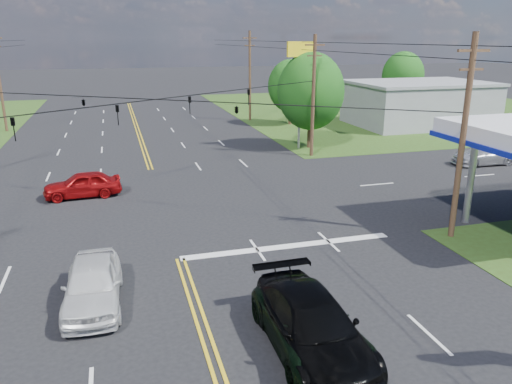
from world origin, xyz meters
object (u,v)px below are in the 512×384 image
object	(u,v)px
pole_ne	(313,95)
tree_far_r	(403,76)
retail_ne	(418,105)
suv_black	(312,325)
pole_right_far	(250,75)
pickup_dkgreen	(311,328)
pickup_white	(92,284)
tree_right_a	(311,91)
pole_se	(463,137)
tree_right_b	(291,86)

from	to	relation	value
pole_ne	tree_far_r	bearing A→B (deg)	45.00
retail_ne	suv_black	distance (m)	44.82
retail_ne	pole_right_far	xyz separation A→B (m)	(-17.00, 8.00, 2.97)
pole_ne	pickup_dkgreen	world-z (taller)	pole_ne
pickup_white	tree_right_a	bearing A→B (deg)	54.98
pole_right_far	tree_far_r	xyz separation A→B (m)	(21.00, 2.00, -0.62)
pickup_white	pole_right_far	bearing A→B (deg)	69.31
pole_se	pole_ne	size ratio (longest dim) A/B	1.00
tree_right_a	suv_black	world-z (taller)	tree_right_a
pole_ne	suv_black	world-z (taller)	pole_ne
retail_ne	pickup_white	bearing A→B (deg)	-137.21
pole_right_far	pickup_dkgreen	xyz separation A→B (m)	(-10.00, -43.69, -4.41)
pole_se	pickup_dkgreen	size ratio (longest dim) A/B	1.73
pole_ne	pickup_dkgreen	distance (m)	26.96
tree_right_b	pickup_white	bearing A→B (deg)	-119.74
pole_se	suv_black	bearing A→B (deg)	-145.96
retail_ne	pickup_dkgreen	world-z (taller)	retail_ne
pole_right_far	tree_far_r	world-z (taller)	pole_right_far
pole_right_far	pickup_dkgreen	bearing A→B (deg)	-102.89
tree_far_r	suv_black	distance (m)	55.39
tree_far_r	pickup_dkgreen	distance (m)	55.34
tree_right_a	tree_far_r	xyz separation A→B (m)	(20.00, 18.00, -0.33)
tree_right_b	tree_far_r	distance (m)	18.50
pole_ne	pickup_dkgreen	bearing A→B (deg)	-112.05
pickup_dkgreen	pickup_white	xyz separation A→B (m)	(-6.50, 4.69, 0.06)
pole_se	tree_far_r	bearing A→B (deg)	61.70
retail_ne	pole_se	distance (m)	33.72
pickup_white	suv_black	bearing A→B (deg)	-33.92
pole_se	pole_right_far	bearing A→B (deg)	90.00
pole_right_far	pickup_white	world-z (taller)	pole_right_far
tree_far_r	pickup_white	distance (m)	55.69
pole_right_far	tree_right_a	world-z (taller)	pole_right_far
pickup_dkgreen	retail_ne	bearing A→B (deg)	53.05
tree_right_a	pickup_dkgreen	world-z (taller)	tree_right_a
pole_se	pickup_white	size ratio (longest dim) A/B	1.96
pole_ne	tree_far_r	distance (m)	29.70
pole_se	pickup_dkgreen	xyz separation A→B (m)	(-10.00, -6.69, -4.15)
tree_right_b	suv_black	distance (m)	42.12
retail_ne	pickup_dkgreen	size ratio (longest dim) A/B	2.55
pole_ne	pole_right_far	size ratio (longest dim) A/B	0.95
pole_se	pickup_dkgreen	distance (m)	12.73
pole_se	pole_ne	world-z (taller)	same
pole_right_far	suv_black	bearing A→B (deg)	-102.87
pole_ne	tree_right_b	bearing A→B (deg)	76.87
tree_far_r	suv_black	xyz separation A→B (m)	(-31.00, -45.76, -3.67)
pickup_dkgreen	pole_right_far	bearing A→B (deg)	77.26
tree_right_a	tree_far_r	world-z (taller)	tree_right_a
tree_right_a	tree_right_b	size ratio (longest dim) A/B	1.15
pickup_dkgreen	suv_black	size ratio (longest dim) A/B	0.91
pole_se	pickup_white	distance (m)	17.12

